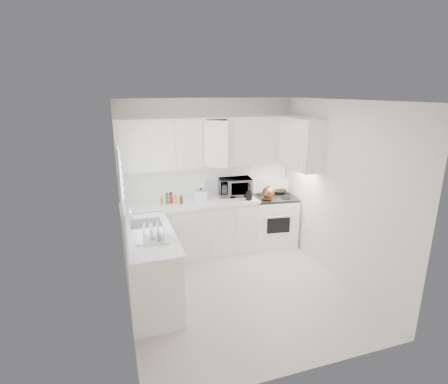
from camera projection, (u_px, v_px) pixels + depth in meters
name	position (u px, v px, depth m)	size (l,w,h in m)	color
floor	(239.00, 290.00, 4.93)	(3.20, 3.20, 0.00)	beige
ceiling	(242.00, 100.00, 4.21)	(3.20, 3.20, 0.00)	white
wall_back	(208.00, 175.00, 6.03)	(3.00, 3.00, 0.00)	silver
wall_front	(305.00, 255.00, 3.11)	(3.00, 3.00, 0.00)	silver
wall_left	(122.00, 215.00, 4.12)	(3.20, 3.20, 0.00)	silver
wall_right	(338.00, 192.00, 5.02)	(3.20, 3.20, 0.00)	silver
window_blinds	(121.00, 187.00, 4.37)	(0.06, 0.96, 1.06)	white
lower_cabinets_back	(191.00, 230.00, 5.88)	(2.22, 0.60, 0.90)	silver
lower_cabinets_left	(150.00, 268.00, 4.63)	(0.60, 1.60, 0.90)	silver
countertop_back	(190.00, 203.00, 5.73)	(2.24, 0.64, 0.05)	white
countertop_left	(149.00, 234.00, 4.50)	(0.64, 1.62, 0.05)	white
backsplash_back	(208.00, 180.00, 6.04)	(2.98, 0.02, 0.55)	white
backsplash_left	(123.00, 215.00, 4.33)	(0.02, 1.60, 0.55)	white
upper_cabinets_back	(210.00, 166.00, 5.82)	(3.00, 0.33, 0.80)	silver
upper_cabinets_right	(299.00, 168.00, 5.66)	(0.33, 0.90, 0.80)	silver
sink	(145.00, 215.00, 4.78)	(0.42, 0.38, 0.30)	gray
stove	(273.00, 214.00, 6.25)	(0.76, 0.62, 1.17)	white
tea_kettle	(268.00, 192.00, 5.91)	(0.26, 0.22, 0.24)	#9A4F2A
frying_pan	(279.00, 190.00, 6.34)	(0.28, 0.47, 0.04)	black
microwave	(235.00, 185.00, 6.05)	(0.56, 0.31, 0.38)	gray
rice_cooker	(201.00, 195.00, 5.75)	(0.22, 0.22, 0.22)	white
paper_towel	(203.00, 189.00, 5.98)	(0.12, 0.12, 0.27)	white
utensil_crock	(249.00, 190.00, 5.79)	(0.11, 0.11, 0.34)	black
dish_rack	(153.00, 232.00, 4.22)	(0.40, 0.30, 0.22)	white
spice_left_0	(161.00, 199.00, 5.69)	(0.06, 0.06, 0.13)	olive
spice_left_1	(166.00, 200.00, 5.63)	(0.06, 0.06, 0.13)	#2A7226
spice_left_2	(170.00, 198.00, 5.73)	(0.06, 0.06, 0.13)	#B31727
spice_left_3	(176.00, 199.00, 5.68)	(0.06, 0.06, 0.13)	gold
spice_left_4	(179.00, 197.00, 5.78)	(0.06, 0.06, 0.13)	#5C2B1A
sauce_right_0	(242.00, 189.00, 6.15)	(0.06, 0.06, 0.19)	#B31727
sauce_right_1	(246.00, 189.00, 6.11)	(0.06, 0.06, 0.19)	gold
sauce_right_2	(247.00, 188.00, 6.18)	(0.06, 0.06, 0.19)	#5C2B1A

